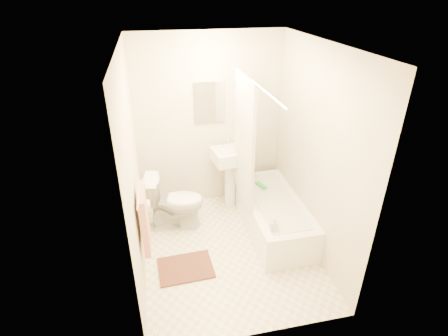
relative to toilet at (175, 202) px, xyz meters
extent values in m
plane|color=beige|center=(0.58, -0.62, -0.37)|extent=(2.40, 2.40, 0.00)
plane|color=white|center=(0.58, -0.62, 2.03)|extent=(2.40, 2.40, 0.00)
cube|color=beige|center=(0.58, 0.58, 0.83)|extent=(2.00, 0.02, 2.40)
cube|color=beige|center=(-0.42, -0.62, 0.83)|extent=(0.02, 2.40, 2.40)
cube|color=beige|center=(1.58, -0.62, 0.83)|extent=(0.02, 2.40, 2.40)
cube|color=white|center=(0.58, 0.56, 1.13)|extent=(0.40, 0.03, 0.55)
cylinder|color=silver|center=(0.88, -0.52, 1.63)|extent=(0.03, 1.70, 0.03)
cube|color=silver|center=(0.88, -0.12, 0.85)|extent=(0.04, 0.80, 1.55)
cylinder|color=silver|center=(-0.38, -0.87, 0.73)|extent=(0.02, 0.60, 0.02)
cube|color=#CC7266|center=(-0.35, -0.87, 0.41)|extent=(0.06, 0.45, 0.66)
cylinder|color=white|center=(-0.35, -0.50, 0.33)|extent=(0.11, 0.12, 0.12)
imported|color=white|center=(0.00, 0.00, 0.00)|extent=(0.81, 0.53, 0.74)
cube|color=#4B291F|center=(0.03, -0.84, -0.36)|extent=(0.63, 0.48, 0.02)
imported|color=silver|center=(1.03, -0.91, 0.16)|extent=(0.09, 0.09, 0.18)
cube|color=green|center=(1.18, 0.02, 0.09)|extent=(0.12, 0.20, 0.04)
camera|label=1|loc=(-0.17, -3.86, 2.52)|focal=28.00mm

